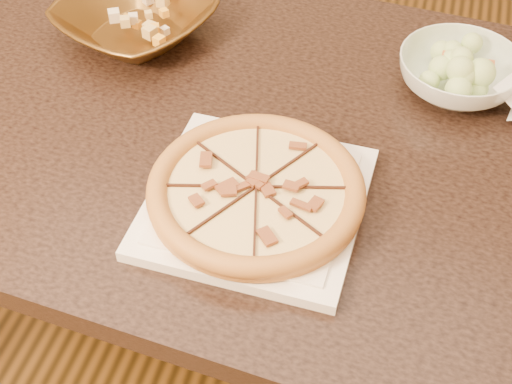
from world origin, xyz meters
TOP-DOWN VIEW (x-y plane):
  - floor at (0.00, 0.00)m, footprint 4.00×4.00m
  - dining_table at (0.19, -0.15)m, footprint 1.36×0.93m
  - plate at (0.31, -0.33)m, footprint 0.30×0.30m
  - pizza at (0.31, -0.33)m, footprint 0.30×0.30m
  - bronze_bowl at (-0.01, 0.02)m, footprint 0.34×0.34m
  - salad_bowl at (0.56, 0.02)m, footprint 0.21×0.21m
  - salad at (0.56, 0.02)m, footprint 0.11×0.10m

SIDE VIEW (x-z plane):
  - floor at x=0.00m, z-range -0.02..0.00m
  - dining_table at x=0.19m, z-range 0.26..1.01m
  - plate at x=0.31m, z-range 0.75..0.77m
  - salad_bowl at x=0.56m, z-range 0.75..0.81m
  - bronze_bowl at x=-0.01m, z-range 0.75..0.81m
  - pizza at x=0.31m, z-range 0.77..0.80m
  - salad at x=0.56m, z-range 0.81..0.85m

